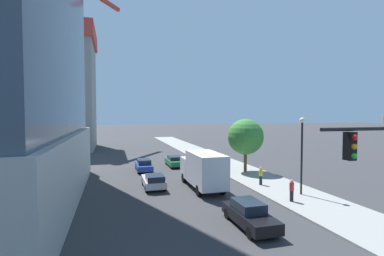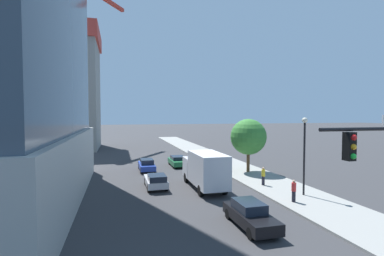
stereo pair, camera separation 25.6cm
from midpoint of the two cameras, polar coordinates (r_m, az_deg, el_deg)
The scene contains 11 objects.
sidewalk at distance 28.42m, azimuth 16.64°, elevation -10.97°, with size 5.40×120.00×0.15m, color gray.
construction_building at distance 61.43m, azimuth -24.49°, elevation 8.33°, with size 19.40×15.60×30.93m.
street_lamp at distance 25.04m, azimuth 21.82°, elevation -3.17°, with size 0.44×0.44×6.35m.
street_tree at distance 33.47m, azimuth 11.42°, elevation -1.75°, with size 4.12×4.12×6.10m.
car_silver at distance 26.64m, azimuth -6.95°, elevation -10.40°, with size 1.80×4.12×1.39m.
car_black at distance 18.19m, azimuth 11.93°, elevation -16.57°, with size 1.75×4.67×1.51m.
car_blue at distance 34.86m, azimuth -8.84°, elevation -7.29°, with size 1.75×4.51×1.44m.
car_green at distance 37.67m, azimuth -2.65°, elevation -6.60°, with size 1.93×4.48×1.31m.
box_truck at distance 26.01m, azimuth 2.93°, elevation -8.16°, with size 2.40×7.35×3.37m.
pedestrian_red_shirt at distance 23.33m, azimuth 19.97°, elevation -11.69°, with size 0.34×0.34×1.67m.
pedestrian_yellow_shirt at distance 27.82m, azimuth 14.31°, elevation -9.25°, with size 0.34×0.34×1.70m.
Camera 2 is at (-5.68, -3.60, 6.71)m, focal length 26.69 mm.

